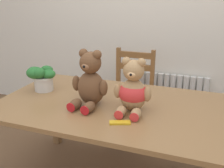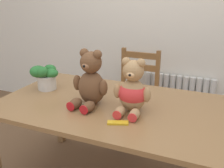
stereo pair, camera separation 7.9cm
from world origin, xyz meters
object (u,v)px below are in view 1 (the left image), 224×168
Objects in this scene: wooden_chair_behind at (131,94)px; teddy_bear_left at (90,82)px; teddy_bear_right at (133,90)px; chocolate_bar at (120,123)px; potted_plant at (42,77)px.

wooden_chair_behind is 2.38× the size of teddy_bear_left.
teddy_bear_left is 0.29m from teddy_bear_right.
wooden_chair_behind is at bearing -76.21° from teddy_bear_right.
teddy_bear_right is 2.85× the size of chocolate_bar.
chocolate_bar is (0.27, -0.19, -0.15)m from teddy_bear_left.
chocolate_bar is at bearing 101.83° from wooden_chair_behind.
wooden_chair_behind is at bearing 57.04° from potted_plant.
teddy_bear_right reaches higher than potted_plant.
potted_plant is at bearing -8.03° from teddy_bear_left.
wooden_chair_behind is 0.97m from potted_plant.
teddy_bear_right is 1.70× the size of potted_plant.
wooden_chair_behind is 1.11m from chocolate_bar.
wooden_chair_behind is at bearing 101.83° from chocolate_bar.
teddy_bear_left reaches higher than potted_plant.
wooden_chair_behind reaches higher than chocolate_bar.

